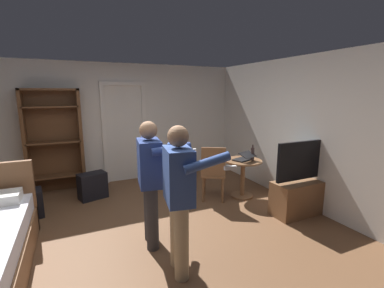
# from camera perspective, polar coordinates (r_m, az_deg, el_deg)

# --- Properties ---
(ground_plane) EXTENTS (6.30, 6.30, 0.00)m
(ground_plane) POSITION_cam_1_polar(r_m,az_deg,el_deg) (3.72, -11.59, -20.10)
(ground_plane) COLOR brown
(wall_back) EXTENTS (5.97, 0.12, 2.51)m
(wall_back) POSITION_cam_1_polar(r_m,az_deg,el_deg) (5.89, -17.99, 4.09)
(wall_back) COLOR silver
(wall_back) RESTS_ON ground_plane
(wall_right) EXTENTS (0.12, 5.49, 2.51)m
(wall_right) POSITION_cam_1_polar(r_m,az_deg,el_deg) (4.80, 24.13, 2.19)
(wall_right) COLOR silver
(wall_right) RESTS_ON ground_plane
(doorway_frame) EXTENTS (0.93, 0.08, 2.13)m
(doorway_frame) POSITION_cam_1_polar(r_m,az_deg,el_deg) (5.86, -14.32, 3.94)
(doorway_frame) COLOR white
(doorway_frame) RESTS_ON ground_plane
(bookshelf) EXTENTS (1.00, 0.32, 1.99)m
(bookshelf) POSITION_cam_1_polar(r_m,az_deg,el_deg) (5.66, -27.49, 1.26)
(bookshelf) COLOR brown
(bookshelf) RESTS_ON ground_plane
(tv_flatscreen) EXTENTS (1.03, 0.40, 1.19)m
(tv_flatscreen) POSITION_cam_1_polar(r_m,az_deg,el_deg) (4.61, 22.27, -9.51)
(tv_flatscreen) COLOR brown
(tv_flatscreen) RESTS_ON ground_plane
(side_table) EXTENTS (0.68, 0.68, 0.70)m
(side_table) POSITION_cam_1_polar(r_m,az_deg,el_deg) (4.99, 10.85, -5.90)
(side_table) COLOR brown
(side_table) RESTS_ON ground_plane
(laptop) EXTENTS (0.41, 0.41, 0.17)m
(laptop) POSITION_cam_1_polar(r_m,az_deg,el_deg) (4.88, 11.10, -2.93)
(laptop) COLOR black
(laptop) RESTS_ON side_table
(bottle_on_table) EXTENTS (0.06, 0.06, 0.29)m
(bottle_on_table) POSITION_cam_1_polar(r_m,az_deg,el_deg) (4.92, 12.87, -2.05)
(bottle_on_table) COLOR #392926
(bottle_on_table) RESTS_ON side_table
(wooden_chair) EXTENTS (0.57, 0.57, 0.99)m
(wooden_chair) POSITION_cam_1_polar(r_m,az_deg,el_deg) (4.72, 4.59, -5.83)
(wooden_chair) COLOR brown
(wooden_chair) RESTS_ON ground_plane
(person_blue_shirt) EXTENTS (0.63, 0.64, 1.60)m
(person_blue_shirt) POSITION_cam_1_polar(r_m,az_deg,el_deg) (2.77, -2.66, -10.08)
(person_blue_shirt) COLOR tan
(person_blue_shirt) RESTS_ON ground_plane
(person_striped_shirt) EXTENTS (0.63, 0.64, 1.58)m
(person_striped_shirt) POSITION_cam_1_polar(r_m,az_deg,el_deg) (3.31, -8.87, -6.74)
(person_striped_shirt) COLOR #333338
(person_striped_shirt) RESTS_ON ground_plane
(suitcase_dark) EXTENTS (0.62, 0.42, 0.42)m
(suitcase_dark) POSITION_cam_1_polar(r_m,az_deg,el_deg) (4.92, -32.74, -11.03)
(suitcase_dark) COLOR black
(suitcase_dark) RESTS_ON ground_plane
(suitcase_small) EXTENTS (0.53, 0.41, 0.48)m
(suitcase_small) POSITION_cam_1_polar(r_m,az_deg,el_deg) (5.22, -20.57, -8.40)
(suitcase_small) COLOR black
(suitcase_small) RESTS_ON ground_plane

